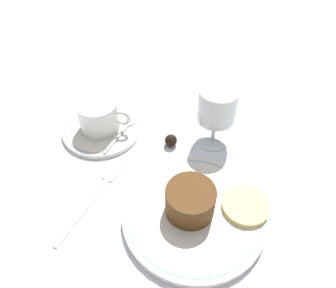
{
  "coord_description": "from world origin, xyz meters",
  "views": [
    {
      "loc": [
        0.02,
        -0.33,
        0.48
      ],
      "look_at": [
        -0.07,
        0.07,
        0.04
      ],
      "focal_mm": 35.0,
      "sensor_mm": 36.0,
      "label": 1
    }
  ],
  "objects": [
    {
      "name": "wine_glass",
      "position": [
        0.01,
        0.14,
        0.08
      ],
      "size": [
        0.07,
        0.07,
        0.12
      ],
      "color": "silver",
      "rests_on": "ground_plane"
    },
    {
      "name": "chocolate_truffle",
      "position": [
        -0.07,
        0.11,
        0.01
      ],
      "size": [
        0.02,
        0.02,
        0.02
      ],
      "color": "black",
      "rests_on": "ground_plane"
    },
    {
      "name": "pineapple_slice",
      "position": [
        0.08,
        -0.01,
        0.02
      ],
      "size": [
        0.08,
        0.08,
        0.01
      ],
      "color": "#EFE075",
      "rests_on": "dinner_plate"
    },
    {
      "name": "coffee_cup",
      "position": [
        -0.22,
        0.11,
        0.04
      ],
      "size": [
        0.11,
        0.08,
        0.06
      ],
      "color": "white",
      "rests_on": "saucer"
    },
    {
      "name": "spoon",
      "position": [
        -0.17,
        0.11,
        0.01
      ],
      "size": [
        0.03,
        0.11,
        0.0
      ],
      "color": "silver",
      "rests_on": "saucer"
    },
    {
      "name": "dessert_cake",
      "position": [
        -0.01,
        -0.04,
        0.04
      ],
      "size": [
        0.08,
        0.08,
        0.05
      ],
      "color": "#563314",
      "rests_on": "dinner_plate"
    },
    {
      "name": "dinner_plate",
      "position": [
        0.0,
        -0.04,
        0.01
      ],
      "size": [
        0.23,
        0.23,
        0.01
      ],
      "color": "white",
      "rests_on": "ground_plane"
    },
    {
      "name": "ground_plane",
      "position": [
        0.0,
        0.0,
        0.0
      ],
      "size": [
        3.0,
        3.0,
        0.0
      ],
      "primitive_type": "plane",
      "color": "white"
    },
    {
      "name": "fork",
      "position": [
        -0.17,
        -0.03,
        0.0
      ],
      "size": [
        0.06,
        0.19,
        0.01
      ],
      "color": "silver",
      "rests_on": "ground_plane"
    },
    {
      "name": "saucer",
      "position": [
        -0.22,
        0.11,
        0.01
      ],
      "size": [
        0.16,
        0.16,
        0.01
      ],
      "color": "white",
      "rests_on": "ground_plane"
    }
  ]
}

